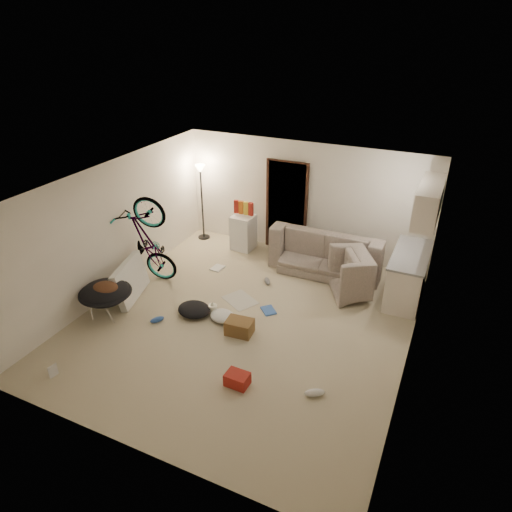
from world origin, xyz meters
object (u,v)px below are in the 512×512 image
at_px(saucer_chair, 106,297).
at_px(juicer, 213,308).
at_px(floor_lamp, 201,186).
at_px(tv_box, 131,280).
at_px(drink_case_b, 237,379).
at_px(armchair, 367,279).
at_px(mini_fridge, 243,232).
at_px(drink_case_a, 239,327).
at_px(bicycle, 150,259).
at_px(kitchen_counter, 407,276).
at_px(sofa, 328,254).

distance_m(saucer_chair, juicer, 1.89).
relative_size(floor_lamp, tv_box, 1.65).
bearing_deg(drink_case_b, armchair, 72.45).
xyz_separation_m(tv_box, drink_case_b, (2.89, -1.27, -0.26)).
bearing_deg(armchair, juicer, 97.92).
bearing_deg(floor_lamp, saucer_chair, -88.37).
distance_m(mini_fridge, juicer, 2.67).
height_order(mini_fridge, drink_case_a, mini_fridge).
xyz_separation_m(mini_fridge, saucer_chair, (-1.02, -3.42, -0.01)).
xyz_separation_m(bicycle, juicer, (1.66, -0.46, -0.41)).
xyz_separation_m(kitchen_counter, drink_case_a, (-2.36, -2.36, -0.31)).
bearing_deg(tv_box, floor_lamp, 76.88).
bearing_deg(sofa, tv_box, 40.53).
bearing_deg(floor_lamp, armchair, -11.71).
distance_m(sofa, mini_fridge, 2.03).
xyz_separation_m(drink_case_a, juicer, (-0.71, 0.34, -0.03)).
distance_m(bicycle, drink_case_a, 2.53).
xyz_separation_m(bicycle, drink_case_a, (2.37, -0.80, -0.38)).
bearing_deg(kitchen_counter, floor_lamp, 172.34).
bearing_deg(juicer, tv_box, -173.85).
bearing_deg(juicer, floor_lamp, 123.41).
bearing_deg(bicycle, armchair, -79.20).
bearing_deg(kitchen_counter, drink_case_a, -134.91).
xyz_separation_m(kitchen_counter, mini_fridge, (-3.71, 0.55, -0.04)).
distance_m(kitchen_counter, mini_fridge, 3.75).
bearing_deg(tv_box, mini_fridge, 54.47).
bearing_deg(armchair, kitchen_counter, -103.76).
bearing_deg(drink_case_a, mini_fridge, 110.07).
height_order(sofa, mini_fridge, mini_fridge).
bearing_deg(mini_fridge, juicer, -72.77).
relative_size(sofa, drink_case_b, 6.86).
height_order(kitchen_counter, juicer, kitchen_counter).
relative_size(armchair, tv_box, 0.91).
distance_m(floor_lamp, bicycle, 2.35).
bearing_deg(drink_case_a, juicer, 149.51).
bearing_deg(drink_case_b, tv_box, 157.82).
bearing_deg(juicer, armchair, 37.62).
bearing_deg(drink_case_a, kitchen_counter, 40.24).
relative_size(kitchen_counter, armchair, 1.51).
bearing_deg(bicycle, floor_lamp, -5.28).
relative_size(drink_case_a, juicer, 1.95).
distance_m(bicycle, mini_fridge, 2.35).
height_order(bicycle, juicer, bicycle).
xyz_separation_m(armchair, bicycle, (-4.02, -1.36, 0.18)).
height_order(bicycle, tv_box, bicycle).
relative_size(floor_lamp, juicer, 7.92).
distance_m(floor_lamp, saucer_chair, 3.64).
bearing_deg(sofa, drink_case_b, 87.26).
relative_size(mini_fridge, drink_case_b, 2.38).
distance_m(armchair, saucer_chair, 4.82).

